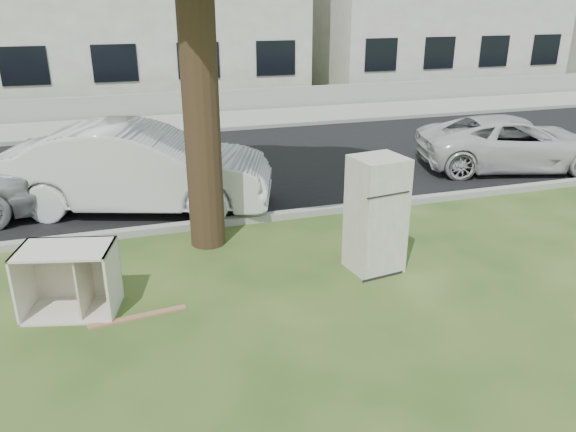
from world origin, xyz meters
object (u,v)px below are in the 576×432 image
object	(u,v)px
fridge	(376,215)
cabinet	(69,280)
car_center	(138,168)
car_right	(514,143)

from	to	relation	value
fridge	cabinet	world-z (taller)	fridge
car_center	car_right	bearing A→B (deg)	-70.73
car_center	car_right	distance (m)	8.15
fridge	cabinet	distance (m)	4.06
cabinet	car_right	bearing A→B (deg)	35.36
fridge	car_center	size ratio (longest dim) A/B	0.35
car_center	fridge	bearing A→B (deg)	-121.23
fridge	car_center	xyz separation A→B (m)	(-2.99, 3.49, -0.05)
fridge	cabinet	xyz separation A→B (m)	(-4.04, 0.03, -0.39)
cabinet	car_center	world-z (taller)	car_center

